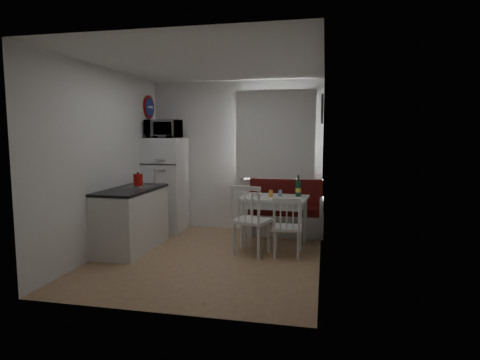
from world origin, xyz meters
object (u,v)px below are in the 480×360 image
object	(u,v)px
chair_right	(287,221)
kettle	(138,180)
microwave	(163,129)
fridge	(166,184)
dining_table	(274,202)
bench	(285,216)
wine_bottle	(298,186)
kitchen_counter	(132,219)
chair_left	(250,213)

from	to	relation	value
chair_right	kettle	world-z (taller)	kettle
microwave	fridge	bearing A→B (deg)	90.00
dining_table	chair_right	size ratio (longest dim) A/B	2.32
microwave	bench	bearing A→B (deg)	4.41
fridge	microwave	bearing A→B (deg)	-90.00
bench	chair_right	world-z (taller)	bench
fridge	wine_bottle	xyz separation A→B (m)	(2.33, -0.43, 0.09)
wine_bottle	kitchen_counter	bearing A→B (deg)	-160.92
wine_bottle	kettle	bearing A→B (deg)	-163.52
bench	chair_left	xyz separation A→B (m)	(-0.35, -1.31, 0.30)
chair_left	fridge	bearing A→B (deg)	160.26
dining_table	wine_bottle	size ratio (longest dim) A/B	3.14
chair_right	microwave	size ratio (longest dim) A/B	0.79
dining_table	microwave	world-z (taller)	microwave
bench	chair_right	size ratio (longest dim) A/B	2.90
bench	wine_bottle	bearing A→B (deg)	-64.86
chair_right	chair_left	bearing A→B (deg)	-179.97
fridge	kitchen_counter	bearing A→B (deg)	-90.90
chair_left	microwave	distance (m)	2.38
kitchen_counter	wine_bottle	size ratio (longest dim) A/B	4.01
microwave	kettle	size ratio (longest dim) A/B	2.57
microwave	wine_bottle	bearing A→B (deg)	-9.32
microwave	chair_left	bearing A→B (deg)	-33.72
chair_left	fridge	size ratio (longest dim) A/B	0.35
microwave	chair_right	bearing A→B (deg)	-27.04
dining_table	wine_bottle	world-z (taller)	wine_bottle
dining_table	wine_bottle	bearing A→B (deg)	20.47
kettle	wine_bottle	distance (m)	2.40
fridge	bench	bearing A→B (deg)	3.03
dining_table	wine_bottle	xyz separation A→B (m)	(0.35, 0.10, 0.25)
dining_table	chair_left	bearing A→B (deg)	-105.90
bench	fridge	world-z (taller)	fridge
fridge	microwave	world-z (taller)	microwave
bench	chair_left	bearing A→B (deg)	-104.75
chair_right	microwave	xyz separation A→B (m)	(-2.23, 1.14, 1.26)
fridge	chair_right	bearing A→B (deg)	-28.05
bench	chair_right	xyz separation A→B (m)	(0.15, -1.30, 0.21)
kitchen_counter	wine_bottle	bearing A→B (deg)	19.08
chair_left	kettle	world-z (taller)	kettle
fridge	wine_bottle	world-z (taller)	fridge
fridge	kettle	size ratio (longest dim) A/B	7.40
kitchen_counter	fridge	xyz separation A→B (m)	(0.02, 1.24, 0.35)
kitchen_counter	dining_table	size ratio (longest dim) A/B	1.28
chair_left	wine_bottle	size ratio (longest dim) A/B	1.71
dining_table	chair_left	distance (m)	0.72
bench	wine_bottle	xyz separation A→B (m)	(0.25, -0.54, 0.60)
dining_table	bench	bearing A→B (deg)	86.04
fridge	dining_table	bearing A→B (deg)	-15.05
fridge	microwave	distance (m)	0.96
chair_left	chair_right	bearing A→B (deg)	16.95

